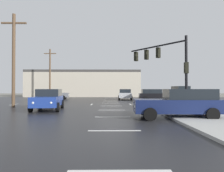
{
  "coord_description": "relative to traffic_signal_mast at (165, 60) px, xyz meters",
  "views": [
    {
      "loc": [
        -0.2,
        -22.09,
        1.59
      ],
      "look_at": [
        0.2,
        7.79,
        2.04
      ],
      "focal_mm": 34.25,
      "sensor_mm": 36.0,
      "label": 1
    }
  ],
  "objects": [
    {
      "name": "ground_plane",
      "position": [
        -4.79,
        3.03,
        -4.23
      ],
      "size": [
        120.0,
        120.0,
        0.0
      ],
      "primitive_type": "plane",
      "color": "slate"
    },
    {
      "name": "traffic_signal_mast",
      "position": [
        0.0,
        0.0,
        0.0
      ],
      "size": [
        4.12,
        5.36,
        5.86
      ],
      "rotation": [
        0.0,
        0.0,
        2.22
      ],
      "color": "black",
      "rests_on": "sidewalk_corner"
    },
    {
      "name": "sedan_navy",
      "position": [
        -1.21,
        -7.67,
        -3.38
      ],
      "size": [
        4.59,
        2.16,
        1.58
      ],
      "rotation": [
        0.0,
        0.0,
        3.1
      ],
      "color": "#141E47",
      "rests_on": "road_asphalt"
    },
    {
      "name": "sedan_silver",
      "position": [
        -2.55,
        13.25,
        -3.38
      ],
      "size": [
        2.25,
        4.62,
        1.58
      ],
      "rotation": [
        0.0,
        0.0,
        -1.63
      ],
      "color": "#B7BABF",
      "rests_on": "road_asphalt"
    },
    {
      "name": "sedan_black",
      "position": [
        1.05,
        8.81,
        -3.38
      ],
      "size": [
        4.6,
        2.17,
        1.58
      ],
      "rotation": [
        0.0,
        0.0,
        -0.04
      ],
      "color": "black",
      "rests_on": "road_asphalt"
    },
    {
      "name": "suv_green",
      "position": [
        5.79,
        13.05,
        -3.14
      ],
      "size": [
        2.26,
        4.87,
        2.03
      ],
      "rotation": [
        0.0,
        0.0,
        -1.55
      ],
      "color": "#195933",
      "rests_on": "road_asphalt"
    },
    {
      "name": "snow_strip_curbside",
      "position": [
        0.21,
        -0.97,
        -4.06
      ],
      "size": [
        4.0,
        1.6,
        0.06
      ],
      "primitive_type": "cube",
      "color": "white",
      "rests_on": "sidewalk_corner"
    },
    {
      "name": "utility_pole_distant",
      "position": [
        -15.67,
        19.54,
        0.4
      ],
      "size": [
        2.2,
        0.28,
        8.84
      ],
      "color": "brown",
      "rests_on": "ground_plane"
    },
    {
      "name": "sedan_blue",
      "position": [
        -9.64,
        -2.65,
        -3.38
      ],
      "size": [
        2.42,
        4.68,
        1.58
      ],
      "rotation": [
        0.0,
        0.0,
        -1.46
      ],
      "color": "navy",
      "rests_on": "road_asphalt"
    },
    {
      "name": "strip_building_background",
      "position": [
        -10.35,
        27.25,
        -1.48
      ],
      "size": [
        23.36,
        8.0,
        5.51
      ],
      "color": "#BCB29E",
      "rests_on": "ground_plane"
    },
    {
      "name": "utility_pole_mid",
      "position": [
        -13.37,
        -0.26,
        0.09
      ],
      "size": [
        2.2,
        0.28,
        8.22
      ],
      "color": "brown",
      "rests_on": "ground_plane"
    },
    {
      "name": "fire_hydrant",
      "position": [
        1.53,
        -5.27,
        -3.69
      ],
      "size": [
        0.48,
        0.26,
        0.79
      ],
      "color": "red",
      "rests_on": "sidewalk_corner"
    },
    {
      "name": "lane_markings",
      "position": [
        -3.58,
        1.66,
        -4.21
      ],
      "size": [
        36.15,
        36.15,
        0.01
      ],
      "color": "silver",
      "rests_on": "road_asphalt"
    },
    {
      "name": "road_asphalt",
      "position": [
        -4.79,
        3.03,
        -4.22
      ],
      "size": [
        44.0,
        44.0,
        0.02
      ],
      "primitive_type": "cube",
      "color": "#232326",
      "rests_on": "ground_plane"
    },
    {
      "name": "sedan_grey",
      "position": [
        -13.67,
        13.81,
        -3.38
      ],
      "size": [
        4.63,
        2.26,
        1.58
      ],
      "rotation": [
        0.0,
        0.0,
        0.07
      ],
      "color": "slate",
      "rests_on": "road_asphalt"
    }
  ]
}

